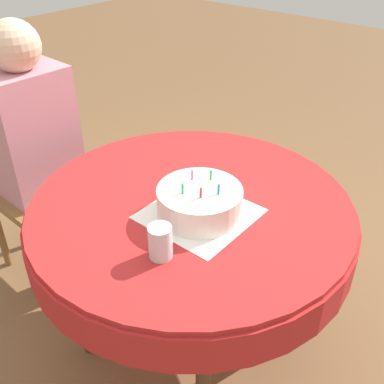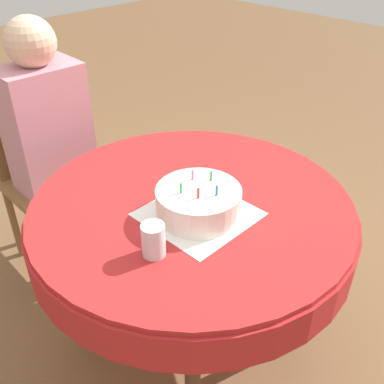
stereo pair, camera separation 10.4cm
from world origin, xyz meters
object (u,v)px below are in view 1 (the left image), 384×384
person (36,137)px  drinking_glass (160,242)px  chair (35,177)px  birthday_cake (200,202)px

person → drinking_glass: (-0.22, -0.95, 0.05)m
chair → birthday_cake: size_ratio=3.29×
person → drinking_glass: person is taller
chair → birthday_cake: bearing=-87.0°
birthday_cake → chair: bearing=90.8°
chair → person: 0.26m
person → drinking_glass: size_ratio=11.86×
chair → person: (-0.00, -0.10, 0.25)m
chair → drinking_glass: chair is taller
birthday_cake → drinking_glass: bearing=-169.6°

